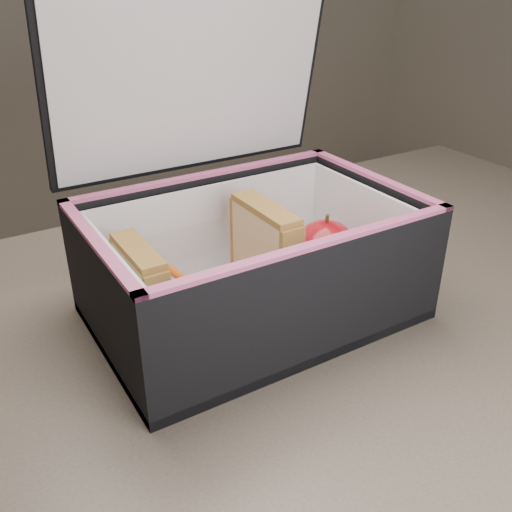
% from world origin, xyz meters
% --- Properties ---
extents(kitchen_table, '(1.20, 0.80, 0.75)m').
position_xyz_m(kitchen_table, '(0.00, 0.00, 0.66)').
color(kitchen_table, brown).
rests_on(kitchen_table, ground).
extents(lunch_bag, '(0.34, 0.27, 0.34)m').
position_xyz_m(lunch_bag, '(-0.07, 0.06, 0.82)').
color(lunch_bag, black).
rests_on(lunch_bag, kitchen_table).
extents(plastic_tub, '(0.18, 0.13, 0.08)m').
position_xyz_m(plastic_tub, '(-0.12, 0.05, 0.80)').
color(plastic_tub, white).
rests_on(plastic_tub, lunch_bag).
extents(sandwich_left, '(0.02, 0.09, 0.10)m').
position_xyz_m(sandwich_left, '(-0.19, 0.05, 0.82)').
color(sandwich_left, '#DBBB87').
rests_on(sandwich_left, plastic_tub).
extents(sandwich_right, '(0.03, 0.10, 0.11)m').
position_xyz_m(sandwich_right, '(-0.05, 0.05, 0.82)').
color(sandwich_right, '#DBBB87').
rests_on(sandwich_right, plastic_tub).
extents(carrot_sticks, '(0.05, 0.14, 0.03)m').
position_xyz_m(carrot_sticks, '(-0.12, 0.05, 0.78)').
color(carrot_sticks, '#D64A01').
rests_on(carrot_sticks, plastic_tub).
extents(paper_napkin, '(0.09, 0.09, 0.01)m').
position_xyz_m(paper_napkin, '(0.03, 0.05, 0.77)').
color(paper_napkin, white).
rests_on(paper_napkin, lunch_bag).
extents(red_apple, '(0.09, 0.09, 0.08)m').
position_xyz_m(red_apple, '(0.02, 0.05, 0.81)').
color(red_apple, maroon).
rests_on(red_apple, paper_napkin).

